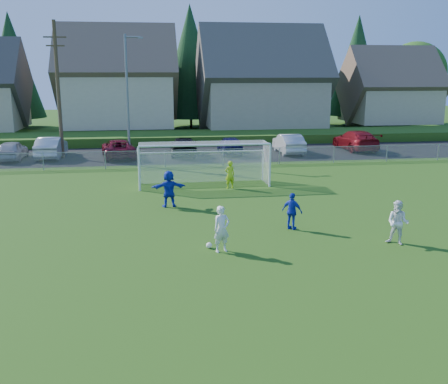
% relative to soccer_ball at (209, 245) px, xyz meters
% --- Properties ---
extents(ground, '(160.00, 160.00, 0.00)m').
position_rel_soccer_ball_xyz_m(ground, '(1.02, -4.90, -0.11)').
color(ground, '#193D0C').
rests_on(ground, ground).
extents(asphalt_lot, '(60.00, 60.00, 0.00)m').
position_rel_soccer_ball_xyz_m(asphalt_lot, '(1.02, 22.60, -0.10)').
color(asphalt_lot, black).
rests_on(asphalt_lot, ground).
extents(grass_embankment, '(70.00, 6.00, 0.80)m').
position_rel_soccer_ball_xyz_m(grass_embankment, '(1.02, 30.10, 0.29)').
color(grass_embankment, '#1E420F').
rests_on(grass_embankment, ground).
extents(soccer_ball, '(0.22, 0.22, 0.22)m').
position_rel_soccer_ball_xyz_m(soccer_ball, '(0.00, 0.00, 0.00)').
color(soccer_ball, white).
rests_on(soccer_ball, ground).
extents(player_white_a, '(0.72, 0.58, 1.70)m').
position_rel_soccer_ball_xyz_m(player_white_a, '(0.41, -0.43, 0.74)').
color(player_white_a, white).
rests_on(player_white_a, ground).
extents(player_white_b, '(1.04, 1.03, 1.70)m').
position_rel_soccer_ball_xyz_m(player_white_b, '(7.10, -0.58, 0.74)').
color(player_white_b, white).
rests_on(player_white_b, ground).
extents(player_blue_a, '(0.92, 0.89, 1.54)m').
position_rel_soccer_ball_xyz_m(player_blue_a, '(3.68, 1.87, 0.66)').
color(player_blue_a, '#122AB1').
rests_on(player_blue_a, ground).
extents(player_blue_b, '(1.70, 0.66, 1.79)m').
position_rel_soccer_ball_xyz_m(player_blue_b, '(-1.19, 6.36, 0.78)').
color(player_blue_b, '#122AB1').
rests_on(player_blue_b, ground).
extents(goalkeeper, '(0.63, 0.48, 1.55)m').
position_rel_soccer_ball_xyz_m(goalkeeper, '(2.36, 9.97, 0.67)').
color(goalkeeper, '#BCE31A').
rests_on(goalkeeper, ground).
extents(car_a, '(1.73, 4.22, 1.43)m').
position_rel_soccer_ball_xyz_m(car_a, '(-12.06, 21.83, 0.61)').
color(car_a, '#929399').
rests_on(car_a, ground).
extents(car_b, '(1.78, 4.88, 1.60)m').
position_rel_soccer_ball_xyz_m(car_b, '(-9.35, 22.44, 0.69)').
color(car_b, '#BDBDBD').
rests_on(car_b, ground).
extents(car_c, '(2.89, 5.25, 1.39)m').
position_rel_soccer_ball_xyz_m(car_c, '(-4.33, 21.68, 0.59)').
color(car_c, maroon).
rests_on(car_c, ground).
extents(car_d, '(2.36, 5.06, 1.43)m').
position_rel_soccer_ball_xyz_m(car_d, '(0.64, 21.93, 0.61)').
color(car_d, black).
rests_on(car_d, ground).
extents(car_e, '(1.71, 4.19, 1.42)m').
position_rel_soccer_ball_xyz_m(car_e, '(4.32, 22.22, 0.60)').
color(car_e, '#141345').
rests_on(car_e, ground).
extents(car_f, '(1.69, 4.72, 1.55)m').
position_rel_soccer_ball_xyz_m(car_f, '(9.03, 22.04, 0.67)').
color(car_f, silver).
rests_on(car_f, ground).
extents(car_g, '(2.41, 5.69, 1.64)m').
position_rel_soccer_ball_xyz_m(car_g, '(14.98, 22.84, 0.71)').
color(car_g, maroon).
rests_on(car_g, ground).
extents(soccer_goal, '(7.42, 1.90, 2.50)m').
position_rel_soccer_ball_xyz_m(soccer_goal, '(1.02, 11.15, 1.52)').
color(soccer_goal, white).
rests_on(soccer_goal, ground).
extents(chainlink_fence, '(52.06, 0.06, 1.20)m').
position_rel_soccer_ball_xyz_m(chainlink_fence, '(1.02, 17.10, 0.52)').
color(chainlink_fence, gray).
rests_on(chainlink_fence, ground).
extents(streetlight, '(1.38, 0.18, 9.00)m').
position_rel_soccer_ball_xyz_m(streetlight, '(-3.43, 21.10, 4.73)').
color(streetlight, slate).
rests_on(streetlight, ground).
extents(utility_pole, '(1.60, 0.26, 10.00)m').
position_rel_soccer_ball_xyz_m(utility_pole, '(-8.48, 22.10, 5.04)').
color(utility_pole, '#473321').
rests_on(utility_pole, ground).
extents(houses_row, '(53.90, 11.45, 13.27)m').
position_rel_soccer_ball_xyz_m(houses_row, '(2.99, 37.56, 7.22)').
color(houses_row, tan).
rests_on(houses_row, ground).
extents(tree_row, '(65.98, 12.36, 13.80)m').
position_rel_soccer_ball_xyz_m(tree_row, '(2.06, 43.83, 6.80)').
color(tree_row, '#382616').
rests_on(tree_row, ground).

